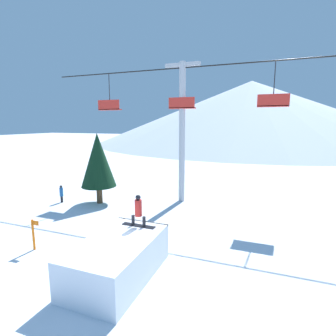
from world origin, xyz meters
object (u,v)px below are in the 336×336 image
Objects in this scene: distant_skier at (61,193)px; trail_marker at (34,234)px; pine_tree_near at (98,160)px; snow_ramp at (118,259)px; snowboarder at (138,211)px.

trail_marker is at bearing -56.29° from distant_skier.
snow_ramp is at bearing -50.68° from pine_tree_near.
snowboarder is 10.08m from distant_skier.
snowboarder is 1.15× the size of distant_skier.
snowboarder is 4.93m from trail_marker.
pine_tree_near is at bearing 129.32° from snow_ramp.
snow_ramp is 3.31× the size of distant_skier.
snow_ramp is 1.97m from snowboarder.
pine_tree_near reaches higher than snowboarder.
pine_tree_near is at bearing 101.65° from trail_marker.
snow_ramp is 0.84× the size of pine_tree_near.
pine_tree_near reaches higher than trail_marker.
pine_tree_near is at bearing 18.11° from distant_skier.
trail_marker is at bearing -168.16° from snowboarder.
snow_ramp is 2.88× the size of snowboarder.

